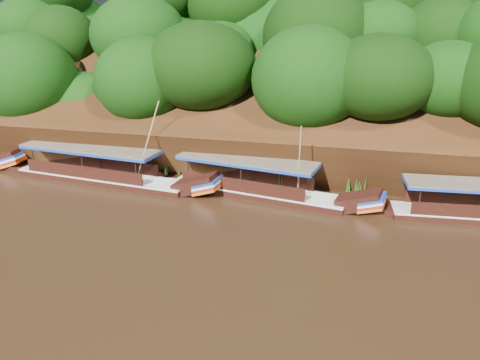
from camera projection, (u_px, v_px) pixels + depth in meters
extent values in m
plane|color=black|center=(233.00, 249.00, 24.96)|extent=(160.00, 160.00, 0.00)
cube|color=black|center=(282.00, 121.00, 38.37)|extent=(120.00, 16.12, 13.64)
cube|color=black|center=(296.00, 133.00, 48.69)|extent=(120.00, 24.00, 12.00)
ellipsoid|color=#143709|center=(9.00, 41.00, 48.79)|extent=(20.00, 10.00, 8.00)
ellipsoid|color=#143709|center=(209.00, 119.00, 38.82)|extent=(18.00, 8.00, 6.40)
ellipsoid|color=#143709|center=(296.00, 43.00, 42.82)|extent=(24.00, 11.00, 8.40)
cube|color=black|center=(257.00, 195.00, 32.25)|extent=(12.54, 4.37, 0.93)
cube|color=silver|center=(257.00, 189.00, 32.10)|extent=(12.56, 4.44, 0.10)
cube|color=black|center=(360.00, 201.00, 29.35)|extent=(3.18, 2.18, 1.74)
cube|color=navy|center=(373.00, 198.00, 28.95)|extent=(1.80, 2.00, 0.63)
cube|color=#A51E12|center=(372.00, 204.00, 29.07)|extent=(1.80, 2.00, 0.63)
cube|color=brown|center=(247.00, 160.00, 31.70)|extent=(9.97, 4.24, 0.12)
cube|color=navy|center=(247.00, 161.00, 31.74)|extent=(9.97, 4.24, 0.19)
cylinder|color=tan|center=(299.00, 161.00, 29.50)|extent=(0.31, 1.73, 4.91)
cube|color=black|center=(103.00, 181.00, 34.92)|extent=(13.91, 3.80, 0.94)
cube|color=silver|center=(103.00, 175.00, 34.77)|extent=(13.91, 3.86, 0.10)
cube|color=black|center=(196.00, 184.00, 32.15)|extent=(3.40, 2.06, 1.85)
cube|color=navy|center=(208.00, 182.00, 31.76)|extent=(1.87, 1.96, 0.69)
cube|color=#A51E12|center=(208.00, 187.00, 31.88)|extent=(1.87, 1.96, 0.69)
cube|color=brown|center=(90.00, 148.00, 34.35)|extent=(10.98, 3.81, 0.12)
cube|color=navy|center=(90.00, 149.00, 34.39)|extent=(10.98, 3.81, 0.19)
cylinder|color=tan|center=(147.00, 142.00, 32.21)|extent=(1.62, 1.36, 5.62)
cube|color=black|center=(5.00, 159.00, 37.50)|extent=(3.21, 2.09, 1.84)
cube|color=navy|center=(14.00, 156.00, 37.27)|extent=(1.74, 2.03, 0.67)
cube|color=#A51E12|center=(14.00, 160.00, 37.40)|extent=(1.74, 2.03, 0.67)
cone|color=#235E17|center=(23.00, 156.00, 37.93)|extent=(1.50, 1.50, 1.83)
cone|color=#235E17|center=(100.00, 159.00, 36.87)|extent=(1.50, 1.50, 1.98)
cone|color=#235E17|center=(173.00, 170.00, 35.02)|extent=(1.50, 1.50, 1.51)
cone|color=#235E17|center=(281.00, 180.00, 32.69)|extent=(1.50, 1.50, 1.72)
cone|color=#235E17|center=(356.00, 183.00, 31.95)|extent=(1.50, 1.50, 1.79)
cone|color=#235E17|center=(452.00, 194.00, 30.07)|extent=(1.50, 1.50, 1.73)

